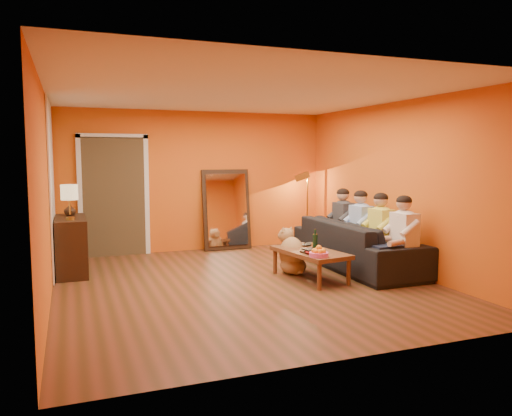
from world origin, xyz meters
name	(u,v)px	position (x,y,z in m)	size (l,w,h in m)	color
room_shell	(236,189)	(0.00, 0.37, 1.30)	(5.00, 5.50, 2.60)	brown
white_accent	(52,187)	(-2.48, 1.75, 1.30)	(0.02, 1.90, 2.58)	white
doorway_recess	(114,196)	(-1.50, 2.83, 1.05)	(1.06, 0.30, 2.10)	#3F2D19
door_jamb_left	(80,198)	(-2.07, 2.71, 1.05)	(0.08, 0.06, 2.20)	white
door_jamb_right	(147,196)	(-0.93, 2.71, 1.05)	(0.08, 0.06, 2.20)	white
door_header	(112,136)	(-1.50, 2.71, 2.12)	(1.22, 0.06, 0.08)	white
mirror_frame	(226,209)	(0.55, 2.63, 0.76)	(0.92, 0.06, 1.52)	#331B11
mirror_glass	(227,210)	(0.55, 2.59, 0.76)	(0.78, 0.02, 1.36)	white
sideboard	(71,245)	(-2.24, 1.55, 0.42)	(0.44, 1.18, 0.85)	#331B11
table_lamp	(70,202)	(-2.24, 1.25, 1.10)	(0.24, 0.24, 0.51)	beige
sofa	(357,244)	(2.00, 0.33, 0.38)	(1.01, 2.57, 0.75)	black
coffee_table	(310,265)	(0.97, -0.07, 0.21)	(0.62, 1.22, 0.42)	brown
floor_lamp	(307,210)	(2.10, 2.30, 0.72)	(0.30, 0.24, 1.44)	#AD8633
dog	(292,250)	(0.88, 0.37, 0.35)	(0.38, 0.60, 0.71)	#AA754D
person_far_left	(404,239)	(2.13, -0.67, 0.61)	(0.70, 0.44, 1.22)	silver
person_mid_left	(381,233)	(2.13, -0.12, 0.61)	(0.70, 0.44, 1.22)	#DAD848
person_mid_right	(361,229)	(2.13, 0.43, 0.61)	(0.70, 0.44, 1.22)	#91B0E1
person_far_right	(343,224)	(2.13, 0.98, 0.61)	(0.70, 0.44, 1.22)	#34353A
fruit_bowl	(319,251)	(0.87, -0.52, 0.50)	(0.26, 0.26, 0.16)	#ED539F
wine_bottle	(315,240)	(1.02, -0.12, 0.58)	(0.07, 0.07, 0.31)	black
tumbler	(314,246)	(1.09, 0.05, 0.46)	(0.09, 0.09, 0.08)	#B27F3F
laptop	(310,245)	(1.15, 0.28, 0.43)	(0.31, 0.20, 0.02)	black
book_lower	(305,253)	(0.79, -0.27, 0.43)	(0.18, 0.24, 0.02)	#331B11
book_mid	(305,251)	(0.80, -0.26, 0.45)	(0.16, 0.22, 0.02)	#B41415
book_upper	(305,250)	(0.79, -0.28, 0.47)	(0.17, 0.23, 0.02)	black
vase	(70,210)	(-2.24, 1.80, 0.94)	(0.18, 0.18, 0.19)	#331B11
flowers	(69,195)	(-2.24, 1.80, 1.17)	(0.17, 0.17, 0.39)	#B41415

